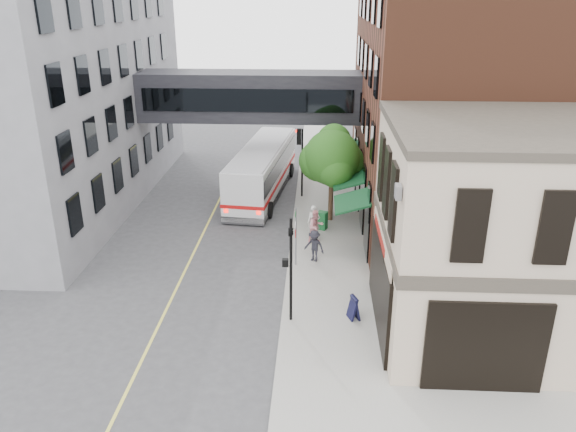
# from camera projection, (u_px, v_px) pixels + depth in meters

# --- Properties ---
(ground) EXTENTS (120.00, 120.00, 0.00)m
(ground) POSITION_uv_depth(u_px,v_px,m) (278.00, 351.00, 21.35)
(ground) COLOR #38383A
(ground) RESTS_ON ground
(sidewalk_main) EXTENTS (4.00, 60.00, 0.15)m
(sidewalk_main) POSITION_uv_depth(u_px,v_px,m) (327.00, 214.00, 34.19)
(sidewalk_main) COLOR gray
(sidewalk_main) RESTS_ON ground
(corner_building) EXTENTS (10.19, 8.12, 8.45)m
(corner_building) POSITION_uv_depth(u_px,v_px,m) (517.00, 234.00, 21.19)
(corner_building) COLOR #BAA38E
(corner_building) RESTS_ON ground
(brick_building) EXTENTS (13.76, 18.00, 14.00)m
(brick_building) POSITION_uv_depth(u_px,v_px,m) (469.00, 99.00, 32.14)
(brick_building) COLOR #502819
(brick_building) RESTS_ON ground
(opposite_building) EXTENTS (14.00, 24.00, 14.00)m
(opposite_building) POSITION_uv_depth(u_px,v_px,m) (19.00, 91.00, 34.40)
(opposite_building) COLOR slate
(opposite_building) RESTS_ON ground
(skyway_bridge) EXTENTS (14.00, 3.18, 3.00)m
(skyway_bridge) POSITION_uv_depth(u_px,v_px,m) (250.00, 96.00, 35.75)
(skyway_bridge) COLOR black
(skyway_bridge) RESTS_ON ground
(traffic_signal_near) EXTENTS (0.44, 0.22, 4.60)m
(traffic_signal_near) POSITION_uv_depth(u_px,v_px,m) (290.00, 257.00, 22.07)
(traffic_signal_near) COLOR black
(traffic_signal_near) RESTS_ON sidewalk_main
(traffic_signal_far) EXTENTS (0.53, 0.28, 4.50)m
(traffic_signal_far) POSITION_uv_depth(u_px,v_px,m) (300.00, 149.00, 35.84)
(traffic_signal_far) COLOR black
(traffic_signal_far) RESTS_ON sidewalk_main
(street_sign_pole) EXTENTS (0.08, 0.75, 3.00)m
(street_sign_pole) POSITION_uv_depth(u_px,v_px,m) (296.00, 231.00, 27.09)
(street_sign_pole) COLOR gray
(street_sign_pole) RESTS_ON sidewalk_main
(street_tree) EXTENTS (3.80, 3.20, 5.60)m
(street_tree) POSITION_uv_depth(u_px,v_px,m) (332.00, 157.00, 32.03)
(street_tree) COLOR #382619
(street_tree) RESTS_ON sidewalk_main
(lane_marking) EXTENTS (0.12, 40.00, 0.01)m
(lane_marking) POSITION_uv_depth(u_px,v_px,m) (200.00, 240.00, 30.86)
(lane_marking) COLOR #D8CC4C
(lane_marking) RESTS_ON ground
(bus) EXTENTS (3.88, 11.95, 3.16)m
(bus) POSITION_uv_depth(u_px,v_px,m) (263.00, 168.00, 37.32)
(bus) COLOR silver
(bus) RESTS_ON ground
(pedestrian_a) EXTENTS (0.73, 0.51, 1.90)m
(pedestrian_a) POSITION_uv_depth(u_px,v_px,m) (314.00, 223.00, 30.30)
(pedestrian_a) COLOR silver
(pedestrian_a) RESTS_ON sidewalk_main
(pedestrian_b) EXTENTS (1.10, 1.03, 1.80)m
(pedestrian_b) POSITION_uv_depth(u_px,v_px,m) (316.00, 226.00, 29.97)
(pedestrian_b) COLOR pink
(pedestrian_b) RESTS_ON sidewalk_main
(pedestrian_c) EXTENTS (1.21, 1.00, 1.63)m
(pedestrian_c) POSITION_uv_depth(u_px,v_px,m) (314.00, 246.00, 27.86)
(pedestrian_c) COLOR #212029
(pedestrian_c) RESTS_ON sidewalk_main
(newspaper_box) EXTENTS (0.66, 0.63, 1.03)m
(newspaper_box) POSITION_uv_depth(u_px,v_px,m) (322.00, 220.00, 31.72)
(newspaper_box) COLOR #155F2B
(newspaper_box) RESTS_ON sidewalk_main
(sandwich_board) EXTENTS (0.54, 0.66, 1.01)m
(sandwich_board) POSITION_uv_depth(u_px,v_px,m) (354.00, 308.00, 23.00)
(sandwich_board) COLOR black
(sandwich_board) RESTS_ON sidewalk_main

